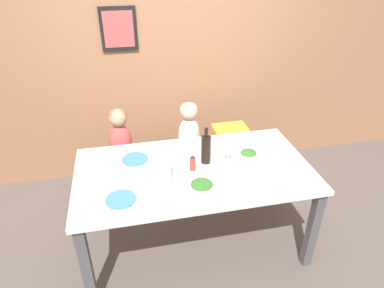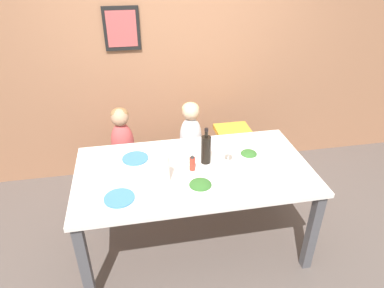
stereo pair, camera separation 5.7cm
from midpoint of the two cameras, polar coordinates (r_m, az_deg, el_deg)
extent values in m
plane|color=#564C47|center=(3.15, -0.25, -15.82)|extent=(14.00, 14.00, 0.00)
cube|color=#9E6B4C|center=(3.56, -4.69, 15.22)|extent=(10.00, 0.06, 2.70)
cube|color=black|center=(3.44, -12.63, 18.19)|extent=(0.34, 0.02, 0.40)
cube|color=#B74C4C|center=(3.43, -12.63, 18.15)|extent=(0.28, 0.00, 0.33)
cube|color=white|center=(2.66, -0.29, -4.46)|extent=(1.81, 0.97, 0.03)
cube|color=#4C4C51|center=(2.59, -17.82, -18.95)|extent=(0.07, 0.07, 0.74)
cube|color=#4C4C51|center=(2.87, 18.88, -13.35)|extent=(0.07, 0.07, 0.74)
cube|color=#4C4C51|center=(3.22, -16.92, -7.48)|extent=(0.07, 0.07, 0.74)
cube|color=#4C4C51|center=(3.45, 12.15, -3.99)|extent=(0.07, 0.07, 0.74)
cylinder|color=silver|center=(3.44, -13.69, -7.71)|extent=(0.04, 0.04, 0.40)
cylinder|color=silver|center=(3.43, -9.06, -7.23)|extent=(0.04, 0.04, 0.40)
cylinder|color=silver|center=(3.67, -13.71, -5.09)|extent=(0.04, 0.04, 0.40)
cylinder|color=silver|center=(3.66, -9.39, -4.63)|extent=(0.04, 0.04, 0.40)
cube|color=white|center=(3.42, -11.85, -3.07)|extent=(0.40, 0.37, 0.05)
cylinder|color=silver|center=(3.46, -2.75, -6.51)|extent=(0.04, 0.04, 0.40)
cylinder|color=silver|center=(3.50, 1.75, -5.94)|extent=(0.04, 0.04, 0.40)
cylinder|color=silver|center=(3.68, -3.48, -3.97)|extent=(0.04, 0.04, 0.40)
cylinder|color=silver|center=(3.72, 0.74, -3.48)|extent=(0.04, 0.04, 0.40)
cube|color=white|center=(3.46, -0.97, -1.88)|extent=(0.40, 0.37, 0.05)
cylinder|color=silver|center=(3.49, 4.52, -3.86)|extent=(0.04, 0.04, 0.63)
cylinder|color=silver|center=(3.56, 8.17, -3.38)|extent=(0.04, 0.04, 0.63)
cylinder|color=silver|center=(3.68, 3.51, -1.85)|extent=(0.04, 0.04, 0.63)
cylinder|color=silver|center=(3.75, 6.99, -1.43)|extent=(0.04, 0.04, 0.63)
cube|color=gold|center=(3.45, 6.09, 2.16)|extent=(0.34, 0.31, 0.05)
ellipsoid|color=#C64C4C|center=(3.30, -12.25, 0.18)|extent=(0.21, 0.19, 0.40)
sphere|color=tan|center=(3.18, -12.76, 4.26)|extent=(0.17, 0.17, 0.17)
ellipsoid|color=olive|center=(3.18, -12.81, 4.74)|extent=(0.16, 0.16, 0.12)
ellipsoid|color=silver|center=(3.35, -1.00, 1.37)|extent=(0.21, 0.19, 0.40)
sphere|color=#D6AD89|center=(3.23, -1.04, 5.44)|extent=(0.17, 0.17, 0.17)
ellipsoid|color=#DBC684|center=(3.23, -1.08, 5.91)|extent=(0.16, 0.16, 0.12)
cylinder|color=black|center=(2.67, 1.71, -0.96)|extent=(0.08, 0.08, 0.23)
cylinder|color=black|center=(2.59, 1.76, 1.89)|extent=(0.03, 0.03, 0.07)
cylinder|color=black|center=(2.58, 1.77, 2.41)|extent=(0.03, 0.03, 0.02)
cylinder|color=white|center=(2.46, -5.45, -4.25)|extent=(0.10, 0.10, 0.22)
cylinder|color=white|center=(2.73, 5.37, -3.11)|extent=(0.06, 0.06, 0.00)
cylinder|color=white|center=(2.71, 5.41, -2.35)|extent=(0.01, 0.01, 0.08)
ellipsoid|color=white|center=(2.66, 5.50, -0.73)|extent=(0.07, 0.07, 0.10)
cylinder|color=white|center=(2.39, 0.93, -7.48)|extent=(0.18, 0.18, 0.07)
ellipsoid|color=#336628|center=(2.37, 0.94, -6.79)|extent=(0.16, 0.16, 0.05)
cylinder|color=white|center=(2.76, 8.74, -2.15)|extent=(0.15, 0.15, 0.07)
ellipsoid|color=#336628|center=(2.74, 8.80, -1.51)|extent=(0.13, 0.13, 0.05)
cylinder|color=teal|center=(2.40, -12.48, -8.98)|extent=(0.21, 0.21, 0.01)
cylinder|color=teal|center=(2.80, -10.08, -2.50)|extent=(0.21, 0.21, 0.01)
cylinder|color=red|center=(2.61, -0.53, -3.31)|extent=(0.04, 0.04, 0.11)
cone|color=black|center=(2.57, -0.53, -2.08)|extent=(0.04, 0.04, 0.02)
camera|label=1|loc=(0.03, -90.63, -0.37)|focal=32.00mm
camera|label=2|loc=(0.03, 89.37, 0.37)|focal=32.00mm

